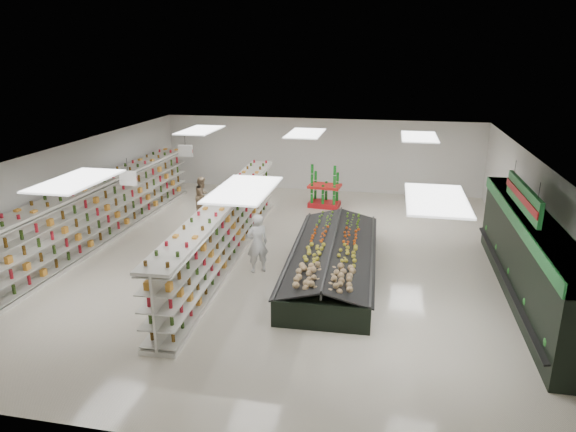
% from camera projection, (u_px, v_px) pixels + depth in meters
% --- Properties ---
extents(floor, '(16.00, 16.00, 0.00)m').
position_uv_depth(floor, '(283.00, 256.00, 15.72)').
color(floor, beige).
rests_on(floor, ground).
extents(ceiling, '(14.00, 16.00, 0.02)m').
position_uv_depth(ceiling, '(282.00, 153.00, 14.73)').
color(ceiling, white).
rests_on(ceiling, wall_back).
extents(wall_back, '(14.00, 0.02, 3.20)m').
position_uv_depth(wall_back, '(320.00, 155.00, 22.69)').
color(wall_back, silver).
rests_on(wall_back, floor).
extents(wall_front, '(14.00, 0.02, 3.20)m').
position_uv_depth(wall_front, '(174.00, 356.00, 7.76)').
color(wall_front, silver).
rests_on(wall_front, floor).
extents(wall_left, '(0.02, 16.00, 3.20)m').
position_uv_depth(wall_left, '(70.00, 194.00, 16.54)').
color(wall_left, silver).
rests_on(wall_left, floor).
extents(wall_right, '(0.02, 16.00, 3.20)m').
position_uv_depth(wall_right, '(535.00, 221.00, 13.92)').
color(wall_right, silver).
rests_on(wall_right, floor).
extents(produce_wall_case, '(0.93, 8.00, 2.20)m').
position_uv_depth(produce_wall_case, '(527.00, 252.00, 12.72)').
color(produce_wall_case, black).
rests_on(produce_wall_case, floor).
extents(aisle_sign_near, '(0.52, 0.06, 0.75)m').
position_uv_depth(aisle_sign_near, '(128.00, 178.00, 13.72)').
color(aisle_sign_near, white).
rests_on(aisle_sign_near, ceiling).
extents(aisle_sign_far, '(0.52, 0.06, 0.75)m').
position_uv_depth(aisle_sign_far, '(185.00, 151.00, 17.45)').
color(aisle_sign_far, white).
rests_on(aisle_sign_far, ceiling).
extents(hortifruti_banner, '(0.12, 3.20, 0.95)m').
position_uv_depth(hortifruti_banner, '(523.00, 197.00, 12.34)').
color(hortifruti_banner, '#217C36').
rests_on(hortifruti_banner, ceiling).
extents(gondola_left, '(1.02, 11.45, 1.98)m').
position_uv_depth(gondola_left, '(106.00, 210.00, 17.13)').
color(gondola_left, silver).
rests_on(gondola_left, floor).
extents(gondola_center, '(1.26, 10.83, 1.87)m').
position_uv_depth(gondola_center, '(226.00, 231.00, 15.34)').
color(gondola_center, silver).
rests_on(gondola_center, floor).
extents(produce_island, '(2.55, 6.58, 0.97)m').
position_uv_depth(produce_island, '(333.00, 258.00, 14.42)').
color(produce_island, black).
rests_on(produce_island, floor).
extents(soda_endcap, '(1.33, 0.97, 1.61)m').
position_uv_depth(soda_endcap, '(325.00, 188.00, 20.48)').
color(soda_endcap, red).
rests_on(soda_endcap, floor).
extents(shopper_main, '(0.75, 0.68, 1.72)m').
position_uv_depth(shopper_main, '(257.00, 243.00, 14.36)').
color(shopper_main, silver).
rests_on(shopper_main, floor).
extents(shopper_background, '(0.45, 0.73, 1.48)m').
position_uv_depth(shopper_background, '(202.00, 196.00, 19.49)').
color(shopper_background, tan).
rests_on(shopper_background, floor).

